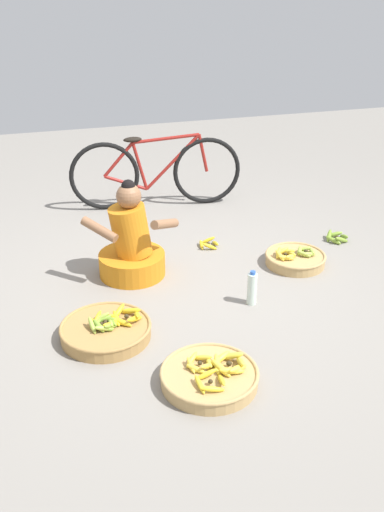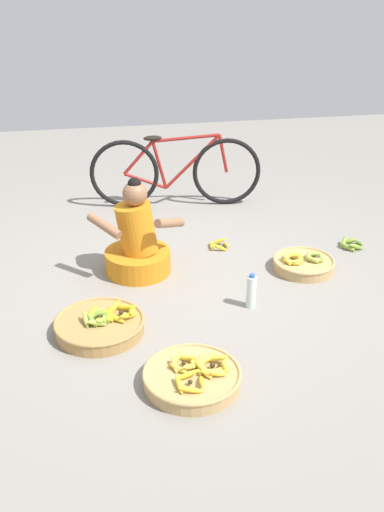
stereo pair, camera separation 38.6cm
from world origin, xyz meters
name	(u,v)px [view 1 (the left image)]	position (x,y,z in m)	size (l,w,h in m)	color
ground_plane	(185,286)	(0.00, 0.00, 0.00)	(10.00, 10.00, 0.00)	gray
vendor_woman_front	(131,246)	(-0.34, 0.30, 0.25)	(0.76, 0.52, 0.79)	orange
bicycle_leaning	(156,172)	(0.18, 1.67, 0.36)	(1.70, 0.25, 0.73)	black
banana_basket_back_center	(210,376)	(-0.18, -1.16, 0.05)	(0.58, 0.58, 0.16)	tan
banana_basket_back_left	(106,330)	(-0.68, -0.52, 0.06)	(0.60, 0.60, 0.17)	#A87F47
banana_basket_front_right	(295,258)	(0.96, 0.08, 0.05)	(0.49, 0.49, 0.16)	tan
loose_bananas_near_bicycle	(209,244)	(0.39, 0.60, 0.03)	(0.17, 0.18, 0.09)	gold
loose_bananas_front_center	(337,237)	(1.52, 0.40, 0.03)	(0.21, 0.23, 0.10)	olive
water_bottle	(252,289)	(0.39, -0.39, 0.12)	(0.07, 0.07, 0.26)	silver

